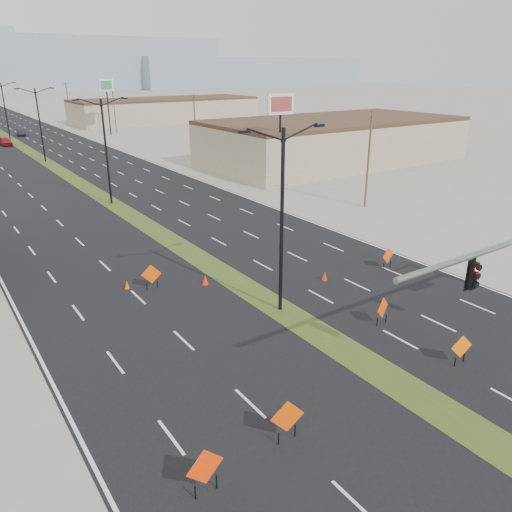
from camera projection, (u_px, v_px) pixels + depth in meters
ground at (471, 431)px, 18.72m from camera, size 600.00×600.00×0.00m
road_surface at (7, 137)px, 96.00m from camera, size 25.00×400.00×0.02m
median_strip at (7, 137)px, 96.00m from camera, size 2.00×400.00×0.04m
building_se_near at (333, 142)px, 70.36m from camera, size 36.00×18.00×5.50m
building_se_far at (166, 111)px, 122.78m from camera, size 44.00×16.00×5.00m
mesa_center at (18, 64)px, 266.55m from camera, size 220.00×50.00×28.00m
mesa_east at (247, 72)px, 334.11m from camera, size 160.00×50.00×18.00m
streetlight_0 at (282, 217)px, 26.06m from camera, size 5.15×0.24×10.02m
streetlight_1 at (106, 149)px, 47.70m from camera, size 5.15×0.24×10.02m
streetlight_2 at (40, 123)px, 69.33m from camera, size 5.15×0.24×10.02m
streetlight_3 at (5, 109)px, 90.97m from camera, size 5.15×0.24×10.02m
utility_pole_0 at (368, 158)px, 46.87m from camera, size 1.60×0.20×9.00m
utility_pole_1 at (195, 125)px, 73.92m from camera, size 1.60×0.20×9.00m
utility_pole_2 at (114, 109)px, 100.96m from camera, size 1.60×0.20×9.00m
utility_pole_3 at (68, 100)px, 128.01m from camera, size 1.60×0.20×9.00m
car_left at (5, 141)px, 85.42m from camera, size 1.87×4.22×1.41m
car_mid at (21, 132)px, 97.68m from camera, size 1.72×4.06×1.30m
construction_sign_0 at (205, 468)px, 15.59m from camera, size 1.33×0.08×1.77m
construction_sign_1 at (287, 418)px, 17.86m from camera, size 1.27×0.37×1.73m
construction_sign_2 at (151, 275)px, 30.27m from camera, size 1.16×0.38×1.60m
construction_sign_3 at (383, 309)px, 26.10m from camera, size 1.13×0.39×1.56m
construction_sign_4 at (461, 348)px, 22.57m from camera, size 1.10×0.32×1.50m
construction_sign_5 at (388, 256)px, 33.42m from camera, size 1.11×0.19×1.49m
cone_0 at (289, 407)px, 19.56m from camera, size 0.42×0.42×0.56m
cone_1 at (205, 280)px, 31.11m from camera, size 0.41×0.41×0.64m
cone_2 at (325, 276)px, 31.74m from camera, size 0.45×0.45×0.59m
cone_3 at (127, 285)px, 30.55m from camera, size 0.33×0.33×0.53m
pole_sign_east_near at (281, 111)px, 53.88m from camera, size 3.30×0.59×10.08m
pole_sign_east_far at (106, 89)px, 96.48m from camera, size 3.30×1.60×10.49m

